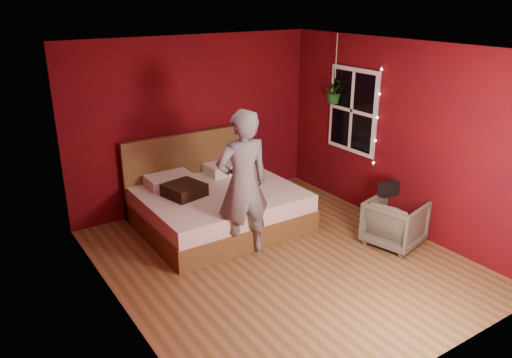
# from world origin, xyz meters

# --- Properties ---
(floor) EXTENTS (4.50, 4.50, 0.00)m
(floor) POSITION_xyz_m (0.00, 0.00, 0.00)
(floor) COLOR brown
(floor) RESTS_ON ground
(room_walls) EXTENTS (4.04, 4.54, 2.62)m
(room_walls) POSITION_xyz_m (0.00, 0.00, 1.68)
(room_walls) COLOR #630A0B
(room_walls) RESTS_ON ground
(window) EXTENTS (0.05, 0.97, 1.27)m
(window) POSITION_xyz_m (1.97, 0.90, 1.50)
(window) COLOR white
(window) RESTS_ON room_walls
(fairy_lights) EXTENTS (0.04, 0.04, 1.45)m
(fairy_lights) POSITION_xyz_m (1.94, 0.38, 1.50)
(fairy_lights) COLOR silver
(fairy_lights) RESTS_ON room_walls
(bed) EXTENTS (2.16, 1.83, 1.19)m
(bed) POSITION_xyz_m (-0.14, 1.38, 0.31)
(bed) COLOR brown
(bed) RESTS_ON ground
(person) EXTENTS (0.74, 0.53, 1.89)m
(person) POSITION_xyz_m (-0.29, 0.42, 0.95)
(person) COLOR slate
(person) RESTS_ON ground
(armchair) EXTENTS (0.84, 0.82, 0.63)m
(armchair) POSITION_xyz_m (1.51, -0.48, 0.31)
(armchair) COLOR #605B4B
(armchair) RESTS_ON ground
(handbag) EXTENTS (0.27, 0.15, 0.19)m
(handbag) POSITION_xyz_m (1.55, -0.29, 0.72)
(handbag) COLOR black
(handbag) RESTS_ON armchair
(throw_pillow) EXTENTS (0.57, 0.57, 0.17)m
(throw_pillow) POSITION_xyz_m (-0.63, 1.39, 0.62)
(throw_pillow) COLOR black
(throw_pillow) RESTS_ON bed
(hanging_plant) EXTENTS (0.41, 0.38, 1.04)m
(hanging_plant) POSITION_xyz_m (1.88, 1.23, 1.75)
(hanging_plant) COLOR silver
(hanging_plant) RESTS_ON room_walls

